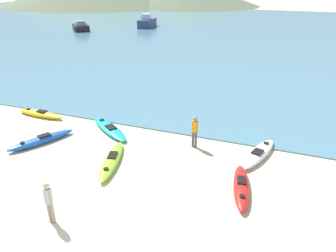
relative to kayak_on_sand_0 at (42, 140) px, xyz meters
The scene contains 12 objects.
ground_plane 7.71m from the kayak_on_sand_0, 32.63° to the right, with size 400.00×400.00×0.00m, color beige.
bay_water 38.80m from the kayak_on_sand_0, 80.37° to the left, with size 160.00×70.00×0.06m, color teal.
kayak_on_sand_0 is the anchor object (origin of this frame).
kayak_on_sand_2 4.14m from the kayak_on_sand_0, ahead, with size 1.52×3.39×0.35m.
kayak_on_sand_3 9.64m from the kayak_on_sand_0, ahead, with size 1.11×3.04×0.39m.
kayak_on_sand_4 3.51m from the kayak_on_sand_0, 131.32° to the left, with size 3.11×0.73×0.37m.
kayak_on_sand_5 3.34m from the kayak_on_sand_0, 45.14° to the left, with size 3.34×2.70×0.31m.
kayak_on_sand_6 10.21m from the kayak_on_sand_0, 13.47° to the left, with size 1.55×3.30×0.35m.
person_near_foreground 6.08m from the kayak_on_sand_0, 46.66° to the right, with size 0.31×0.23×1.53m.
person_near_waterline 7.38m from the kayak_on_sand_0, 17.82° to the left, with size 0.31×0.24×1.55m.
moored_boat_0 38.97m from the kayak_on_sand_0, 106.70° to the left, with size 2.49×4.46×2.01m.
moored_boat_1 35.83m from the kayak_on_sand_0, 121.48° to the left, with size 3.73×3.81×1.42m.
Camera 1 is at (4.20, -6.78, 7.35)m, focal length 35.00 mm.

